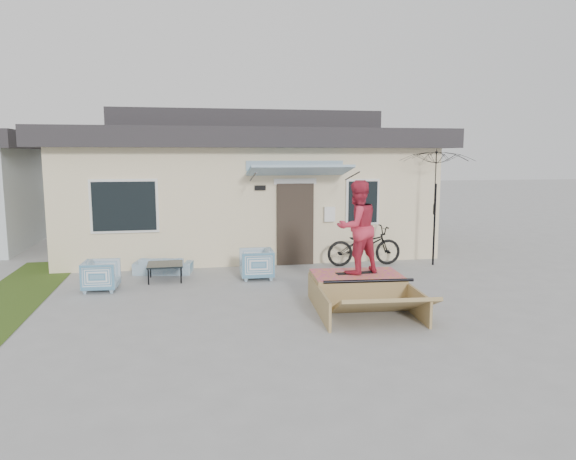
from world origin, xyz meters
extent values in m
plane|color=gray|center=(0.00, 0.00, 0.00)|extent=(90.00, 90.00, 0.00)
cube|color=#2C4515|center=(-5.20, 2.00, 0.00)|extent=(1.40, 8.00, 0.01)
cube|color=beige|center=(0.00, 8.00, 1.50)|extent=(10.00, 7.00, 3.00)
cube|color=#232428|center=(0.00, 8.00, 3.25)|extent=(10.80, 7.80, 0.50)
cube|color=#232428|center=(0.00, 8.00, 3.80)|extent=(7.50, 4.50, 0.60)
cube|color=#2F251D|center=(1.00, 4.46, 1.05)|extent=(0.95, 0.08, 2.10)
cube|color=white|center=(-3.20, 4.47, 1.60)|extent=(1.60, 0.06, 1.30)
cube|color=white|center=(2.80, 4.47, 1.60)|extent=(0.90, 0.06, 1.20)
cube|color=teal|center=(1.00, 3.95, 2.45)|extent=(2.50, 1.09, 0.29)
imported|color=teal|center=(-2.31, 4.04, 0.27)|extent=(1.42, 0.63, 0.53)
imported|color=teal|center=(-3.52, 2.66, 0.35)|extent=(0.69, 0.73, 0.71)
imported|color=teal|center=(-0.19, 3.11, 0.38)|extent=(0.71, 0.75, 0.76)
cube|color=black|center=(-2.24, 3.31, 0.19)|extent=(0.79, 0.79, 0.39)
imported|color=black|center=(2.72, 4.04, 0.62)|extent=(1.95, 0.69, 1.25)
cylinder|color=black|center=(4.49, 3.75, 1.05)|extent=(0.05, 0.05, 2.10)
imported|color=black|center=(4.49, 3.75, 1.75)|extent=(2.00, 1.87, 0.90)
cube|color=black|center=(1.45, 0.81, 0.58)|extent=(0.80, 0.23, 0.05)
imported|color=#C42C44|center=(1.45, 0.81, 1.49)|extent=(1.03, 0.91, 1.78)
camera|label=1|loc=(-1.72, -8.69, 2.83)|focal=32.92mm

